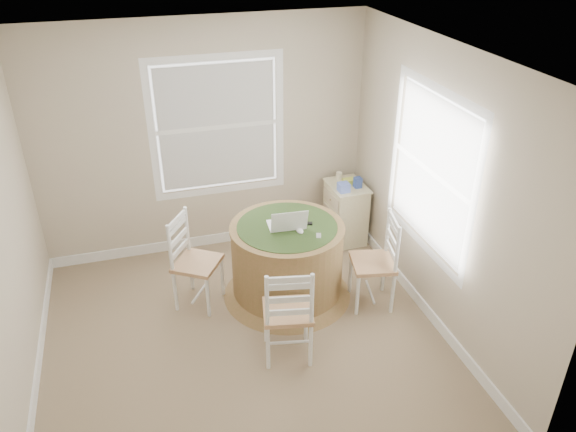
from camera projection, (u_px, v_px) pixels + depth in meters
name	position (u px, v px, depth m)	size (l,w,h in m)	color
room	(255.00, 208.00, 4.72)	(3.64, 3.64, 2.64)	#8F7F5B
round_table	(287.00, 258.00, 5.61)	(1.30, 1.30, 0.81)	olive
chair_left	(197.00, 263.00, 5.47)	(0.42, 0.40, 0.95)	white
chair_near	(288.00, 311.00, 4.82)	(0.42, 0.40, 0.95)	white
chair_right	(373.00, 263.00, 5.47)	(0.42, 0.40, 0.95)	white
laptop	(287.00, 224.00, 5.40)	(0.37, 0.34, 0.25)	white
mouse	(300.00, 231.00, 5.33)	(0.06, 0.10, 0.04)	white
phone	(319.00, 236.00, 5.27)	(0.04, 0.09, 0.02)	#B7BABF
keys	(309.00, 224.00, 5.46)	(0.06, 0.05, 0.03)	black
corner_chest	(345.00, 212.00, 6.61)	(0.42, 0.55, 0.71)	beige
tissue_box	(344.00, 187.00, 6.28)	(0.12, 0.12, 0.10)	#637CE2
box_yellow	(349.00, 181.00, 6.45)	(0.15, 0.10, 0.06)	#CCDC4D
box_blue	(357.00, 182.00, 6.36)	(0.08, 0.08, 0.12)	#344C9C
cup_cream	(340.00, 176.00, 6.53)	(0.07, 0.07, 0.09)	beige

